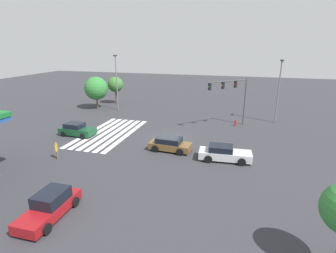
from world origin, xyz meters
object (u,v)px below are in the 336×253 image
(street_light_pole_a, at_px, (279,86))
(street_light_pole_b, at_px, (116,78))
(car_3, at_px, (170,144))
(tree_corner_a, at_px, (96,88))
(tree_corner_b, at_px, (115,85))
(traffic_signal_mast, at_px, (233,92))
(car_1, at_px, (224,153))
(fire_hydrant, at_px, (235,123))
(car_0, at_px, (77,130))
(pedestrian, at_px, (56,150))
(car_2, at_px, (50,206))

(street_light_pole_a, xyz_separation_m, street_light_pole_b, (-0.62, -24.09, 0.17))
(car_3, relative_size, tree_corner_a, 0.80)
(street_light_pole_a, relative_size, tree_corner_a, 1.59)
(tree_corner_b, bearing_deg, traffic_signal_mast, 67.46)
(car_1, bearing_deg, street_light_pole_b, 136.54)
(tree_corner_a, relative_size, fire_hydrant, 6.19)
(street_light_pole_b, height_order, fire_hydrant, street_light_pole_b)
(tree_corner_b, xyz_separation_m, fire_hydrant, (7.97, 21.34, -3.04))
(car_0, relative_size, tree_corner_b, 0.87)
(car_0, distance_m, tree_corner_b, 17.57)
(car_1, relative_size, pedestrian, 2.96)
(street_light_pole_b, bearing_deg, tree_corner_a, -87.70)
(pedestrian, xyz_separation_m, fire_hydrant, (-15.41, 15.81, -0.49))
(street_light_pole_b, relative_size, tree_corner_a, 1.65)
(pedestrian, height_order, fire_hydrant, pedestrian)
(car_2, distance_m, fire_hydrant, 25.15)
(fire_hydrant, bearing_deg, street_light_pole_b, -101.18)
(car_1, xyz_separation_m, car_3, (-0.88, -5.47, 0.01))
(car_2, height_order, pedestrian, pedestrian)
(car_1, height_order, tree_corner_b, tree_corner_b)
(car_0, distance_m, car_1, 17.50)
(street_light_pole_a, bearing_deg, car_0, -62.24)
(tree_corner_a, height_order, fire_hydrant, tree_corner_a)
(car_1, height_order, street_light_pole_b, street_light_pole_b)
(car_3, bearing_deg, car_2, -106.05)
(street_light_pole_a, relative_size, tree_corner_b, 1.74)
(car_2, height_order, tree_corner_a, tree_corner_a)
(fire_hydrant, bearing_deg, street_light_pole_a, 121.18)
(traffic_signal_mast, height_order, car_1, traffic_signal_mast)
(tree_corner_b, bearing_deg, street_light_pole_b, 29.75)
(tree_corner_a, xyz_separation_m, tree_corner_b, (-4.38, 1.30, 0.05))
(traffic_signal_mast, xyz_separation_m, car_3, (9.90, -5.51, -3.97))
(tree_corner_a, bearing_deg, street_light_pole_a, 89.04)
(car_1, bearing_deg, car_0, 168.40)
(car_3, height_order, tree_corner_a, tree_corner_a)
(car_2, bearing_deg, car_1, 138.24)
(street_light_pole_a, xyz_separation_m, tree_corner_b, (-4.85, -26.50, -1.57))
(traffic_signal_mast, relative_size, pedestrian, 3.80)
(street_light_pole_b, bearing_deg, fire_hydrant, 78.82)
(tree_corner_a, xyz_separation_m, fire_hydrant, (3.59, 22.64, -2.99))
(car_0, xyz_separation_m, car_2, (13.82, 7.50, 0.02))
(street_light_pole_a, xyz_separation_m, fire_hydrant, (3.12, -5.16, -4.60))
(pedestrian, xyz_separation_m, tree_corner_a, (-19.00, -6.83, 2.49))
(car_0, bearing_deg, car_2, -59.54)
(traffic_signal_mast, bearing_deg, fire_hydrant, -177.78)
(street_light_pole_a, height_order, tree_corner_a, street_light_pole_a)
(fire_hydrant, bearing_deg, tree_corner_b, -110.48)
(car_1, bearing_deg, fire_hydrant, 83.05)
(car_2, distance_m, street_light_pole_b, 28.28)
(car_3, distance_m, tree_corner_b, 24.14)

